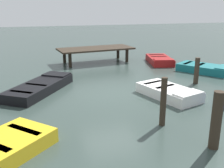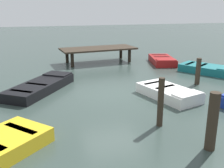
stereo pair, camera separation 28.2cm
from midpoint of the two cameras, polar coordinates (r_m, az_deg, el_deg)
name	(u,v)px [view 2 (the right image)]	position (r m, az deg, el deg)	size (l,w,h in m)	color
ground_plane	(112,92)	(11.34, 0.71, -1.70)	(80.00, 80.00, 0.00)	#33423D
dock_segment	(98,50)	(17.18, -2.50, 7.45)	(4.97, 2.52, 0.95)	#33281E
rowboat_white	(169,92)	(10.85, 12.85, -1.77)	(1.98, 2.86, 0.46)	silver
rowboat_black	(41,86)	(11.77, -14.42, -0.45)	(3.15, 3.74, 0.46)	black
rowboat_teal	(207,69)	(15.51, 20.27, 3.10)	(2.69, 3.05, 0.46)	#14666B
rowboat_red	(162,60)	(17.25, 11.25, 5.08)	(1.84, 2.84, 0.46)	maroon
mooring_piling_near_right	(198,71)	(12.96, 18.70, 2.60)	(0.22, 0.22, 1.24)	#33281E
mooring_piling_far_left	(161,102)	(8.10, 11.45, -3.91)	(0.18, 0.18, 1.53)	#33281E
mooring_piling_mid_right	(212,122)	(7.16, 21.95, -7.57)	(0.27, 0.27, 1.54)	#33281E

